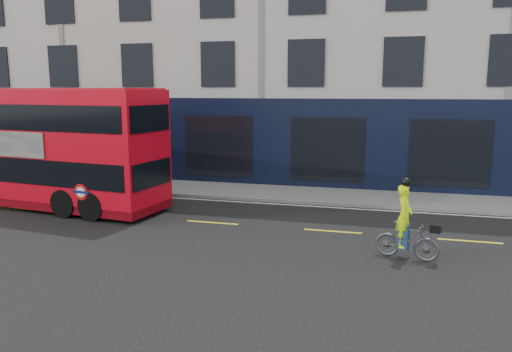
% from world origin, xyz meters
% --- Properties ---
extents(ground, '(120.00, 120.00, 0.00)m').
position_xyz_m(ground, '(0.00, 0.00, 0.00)').
color(ground, black).
rests_on(ground, ground).
extents(pavement, '(60.00, 3.00, 0.12)m').
position_xyz_m(pavement, '(0.00, 6.50, 0.06)').
color(pavement, gray).
rests_on(pavement, ground).
extents(kerb, '(60.00, 0.12, 0.13)m').
position_xyz_m(kerb, '(0.00, 5.00, 0.07)').
color(kerb, slate).
rests_on(kerb, ground).
extents(building_terrace, '(50.00, 10.07, 15.00)m').
position_xyz_m(building_terrace, '(0.00, 12.94, 7.49)').
color(building_terrace, '#BAB8AF').
rests_on(building_terrace, ground).
extents(road_edge_line, '(58.00, 0.10, 0.01)m').
position_xyz_m(road_edge_line, '(0.00, 4.70, 0.00)').
color(road_edge_line, silver).
rests_on(road_edge_line, ground).
extents(lane_dashes, '(58.00, 0.12, 0.01)m').
position_xyz_m(lane_dashes, '(0.00, 1.50, 0.00)').
color(lane_dashes, gold).
rests_on(lane_dashes, ground).
extents(bus, '(11.21, 3.88, 4.43)m').
position_xyz_m(bus, '(-7.58, 2.30, 2.27)').
color(bus, red).
rests_on(bus, ground).
extents(cyclist, '(1.71, 0.80, 2.16)m').
position_xyz_m(cyclist, '(6.11, -0.58, 0.73)').
color(cyclist, '#494D4F').
rests_on(cyclist, ground).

